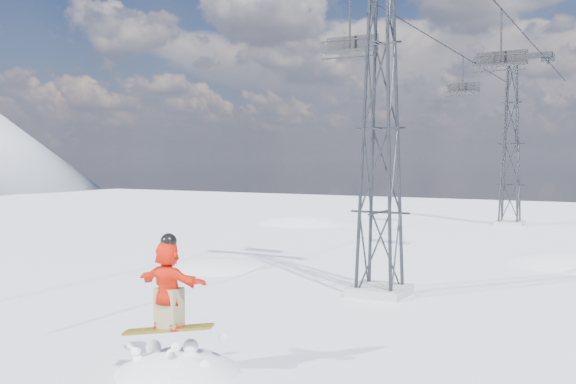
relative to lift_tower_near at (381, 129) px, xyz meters
name	(u,v)px	position (x,y,z in m)	size (l,w,h in m)	color
ground	(223,357)	(-0.80, -8.00, -5.47)	(120.00, 120.00, 0.00)	white
lift_tower_near	(381,129)	(0.00, 0.00, 0.00)	(5.20, 1.80, 11.43)	#999999
lift_tower_far	(511,144)	(0.00, 25.00, 0.00)	(5.20, 1.80, 11.43)	#999999
haul_cables	(465,26)	(0.00, 11.50, 5.38)	(4.46, 51.00, 0.06)	black
lift_chair_near	(350,45)	(-2.20, 2.66, 3.31)	(2.09, 0.60, 2.59)	black
lift_chair_mid	(501,60)	(2.20, 8.71, 3.27)	(2.13, 0.61, 2.64)	black
lift_chair_far	(463,88)	(-2.20, 20.64, 3.41)	(1.99, 0.57, 2.46)	black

